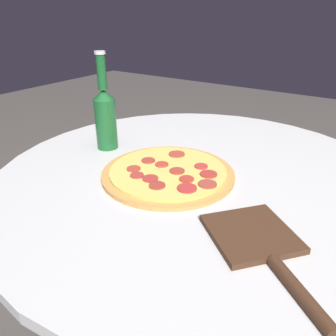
% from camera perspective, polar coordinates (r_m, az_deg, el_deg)
% --- Properties ---
extents(table, '(1.01, 1.01, 0.69)m').
position_cam_1_polar(table, '(0.92, 4.88, -10.70)').
color(table, silver).
rests_on(table, ground_plane).
extents(pizza, '(0.33, 0.33, 0.02)m').
position_cam_1_polar(pizza, '(0.80, 0.04, -0.80)').
color(pizza, '#C68E47').
rests_on(pizza, table).
extents(beer_bottle, '(0.06, 0.06, 0.27)m').
position_cam_1_polar(beer_bottle, '(0.95, -10.88, 9.02)').
color(beer_bottle, '#195628').
rests_on(beer_bottle, table).
extents(pizza_paddle, '(0.25, 0.27, 0.02)m').
position_cam_1_polar(pizza_paddle, '(0.60, 15.63, -12.62)').
color(pizza_paddle, '#422819').
rests_on(pizza_paddle, table).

